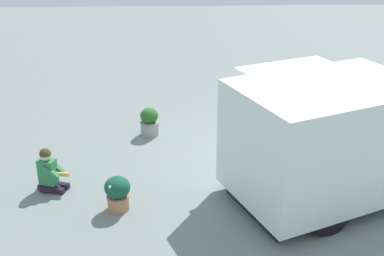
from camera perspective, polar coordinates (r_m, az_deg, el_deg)
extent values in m
plane|color=gray|center=(11.44, 7.30, -3.13)|extent=(40.00, 40.00, 0.00)
cube|color=white|center=(9.48, 15.56, -1.14)|extent=(3.43, 4.07, 2.14)
cube|color=black|center=(10.25, 11.59, 1.99)|extent=(0.75, 1.77, 0.75)
cube|color=white|center=(10.17, 11.06, 7.27)|extent=(1.35, 2.15, 0.03)
cube|color=black|center=(10.47, 17.99, -6.26)|extent=(3.48, 5.04, 0.23)
cylinder|color=black|center=(11.97, 20.40, -1.07)|extent=(0.52, 0.85, 0.82)
cylinder|color=black|center=(8.86, 16.04, -9.65)|extent=(0.52, 0.85, 0.82)
cylinder|color=black|center=(10.25, 8.70, -4.03)|extent=(0.52, 0.85, 0.82)
ellipsoid|color=black|center=(10.39, -16.52, -6.63)|extent=(0.58, 0.63, 0.13)
cube|color=black|center=(10.22, -15.84, -7.11)|extent=(0.22, 0.38, 0.11)
cube|color=black|center=(10.36, -15.28, -6.57)|extent=(0.22, 0.38, 0.11)
cube|color=#2D7D48|center=(10.22, -16.74, -5.00)|extent=(0.32, 0.40, 0.54)
sphere|color=beige|center=(10.05, -17.00, -3.11)|extent=(0.23, 0.23, 0.23)
sphere|color=#423E1E|center=(10.04, -17.01, -2.96)|extent=(0.23, 0.23, 0.23)
cube|color=#2D7D48|center=(10.04, -16.41, -5.04)|extent=(0.19, 0.36, 0.28)
cube|color=#2D7D48|center=(10.20, -15.81, -4.49)|extent=(0.19, 0.36, 0.28)
cylinder|color=tan|center=(10.08, -15.23, -5.31)|extent=(0.14, 0.34, 0.09)
cube|color=orange|center=(10.07, -15.24, -5.22)|extent=(0.10, 0.28, 0.02)
cylinder|color=gray|center=(12.32, -5.04, -0.03)|extent=(0.46, 0.46, 0.36)
torus|color=gray|center=(12.26, -5.07, 0.67)|extent=(0.49, 0.49, 0.04)
ellipsoid|color=#296124|center=(12.18, -5.10, 1.47)|extent=(0.46, 0.46, 0.39)
sphere|color=#E22D87|center=(12.11, -4.35, 1.79)|extent=(0.06, 0.06, 0.06)
sphere|color=#DD4079|center=(12.31, -5.16, 2.12)|extent=(0.07, 0.07, 0.07)
sphere|color=#E1458F|center=(12.31, -5.37, 2.09)|extent=(0.08, 0.08, 0.08)
sphere|color=#E73083|center=(12.28, -5.83, 1.76)|extent=(0.06, 0.06, 0.06)
sphere|color=#DB3F88|center=(12.33, -5.51, 1.89)|extent=(0.08, 0.08, 0.08)
sphere|color=#CF407A|center=(12.27, -5.71, 1.98)|extent=(0.06, 0.06, 0.06)
cylinder|color=#AC7855|center=(9.41, -8.72, -8.70)|extent=(0.41, 0.41, 0.30)
torus|color=#AB7158|center=(9.34, -8.77, -8.01)|extent=(0.44, 0.44, 0.04)
ellipsoid|color=#195339|center=(9.23, -8.85, -6.96)|extent=(0.49, 0.49, 0.42)
sphere|color=white|center=(9.10, -9.84, -7.09)|extent=(0.07, 0.07, 0.07)
sphere|color=white|center=(9.32, -8.43, -5.90)|extent=(0.09, 0.09, 0.09)
sphere|color=silver|center=(9.37, -8.86, -6.00)|extent=(0.05, 0.05, 0.05)
sphere|color=white|center=(9.20, -7.95, -6.12)|extent=(0.06, 0.06, 0.06)
sphere|color=silver|center=(9.32, -8.60, -5.87)|extent=(0.07, 0.07, 0.07)
sphere|color=white|center=(9.07, -9.62, -6.94)|extent=(0.09, 0.09, 0.09)
cube|color=#4D4128|center=(15.11, 13.81, 5.13)|extent=(1.11, 1.63, 0.06)
cube|color=#2B353B|center=(15.63, 15.46, 4.63)|extent=(0.34, 0.23, 0.43)
cube|color=#2B353B|center=(14.76, 11.87, 3.85)|extent=(0.34, 0.23, 0.43)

